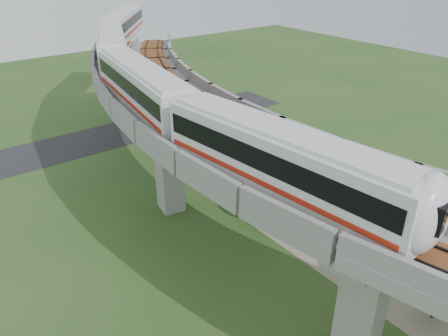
# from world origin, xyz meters

# --- Properties ---
(ground) EXTENTS (160.00, 160.00, 0.00)m
(ground) POSITION_xyz_m (0.00, 0.00, 0.00)
(ground) COLOR #25491D
(ground) RESTS_ON ground
(dirt_lot) EXTENTS (18.00, 26.00, 0.04)m
(dirt_lot) POSITION_xyz_m (14.00, -2.00, 0.02)
(dirt_lot) COLOR #7E715B
(dirt_lot) RESTS_ON ground
(asphalt_road) EXTENTS (60.00, 8.00, 0.03)m
(asphalt_road) POSITION_xyz_m (0.00, 30.00, 0.01)
(asphalt_road) COLOR #232326
(asphalt_road) RESTS_ON ground
(viaduct) EXTENTS (19.58, 73.98, 11.40)m
(viaduct) POSITION_xyz_m (3.84, 0.00, 9.05)
(viaduct) COLOR #99968E
(viaduct) RESTS_ON ground
(metro_train) EXTENTS (20.23, 59.14, 3.64)m
(metro_train) POSITION_xyz_m (2.41, 15.57, 12.31)
(metro_train) COLOR silver
(metro_train) RESTS_ON ground
(fence) EXTENTS (3.87, 38.73, 1.50)m
(fence) POSITION_xyz_m (9.75, 0.00, 0.75)
(fence) COLOR #2D382D
(fence) RESTS_ON ground
(tree_0) EXTENTS (2.79, 2.79, 3.68)m
(tree_0) POSITION_xyz_m (11.34, 23.64, 2.49)
(tree_0) COLOR #382314
(tree_0) RESTS_ON ground
(tree_1) EXTENTS (2.20, 2.20, 2.85)m
(tree_1) POSITION_xyz_m (8.09, 15.01, 1.91)
(tree_1) COLOR #382314
(tree_1) RESTS_ON ground
(tree_2) EXTENTS (2.13, 2.13, 3.22)m
(tree_2) POSITION_xyz_m (6.70, 8.45, 2.31)
(tree_2) COLOR #382314
(tree_2) RESTS_ON ground
(tree_3) EXTENTS (3.11, 3.11, 3.70)m
(tree_3) POSITION_xyz_m (6.42, 3.40, 2.37)
(tree_3) COLOR #382314
(tree_3) RESTS_ON ground
(tree_4) EXTENTS (1.90, 1.90, 2.41)m
(tree_4) POSITION_xyz_m (7.56, -5.62, 1.60)
(tree_4) COLOR #382314
(tree_4) RESTS_ON ground
(tree_5) EXTENTS (2.33, 2.33, 3.36)m
(tree_5) POSITION_xyz_m (7.56, -11.70, 2.36)
(tree_5) COLOR #382314
(tree_5) RESTS_ON ground
(car_red) EXTENTS (3.89, 2.29, 1.21)m
(car_red) POSITION_xyz_m (16.15, -4.81, 0.65)
(car_red) COLOR #9B1D0E
(car_red) RESTS_ON dirt_lot
(car_dark) EXTENTS (4.62, 2.48, 1.27)m
(car_dark) POSITION_xyz_m (12.06, 7.03, 0.68)
(car_dark) COLOR black
(car_dark) RESTS_ON dirt_lot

